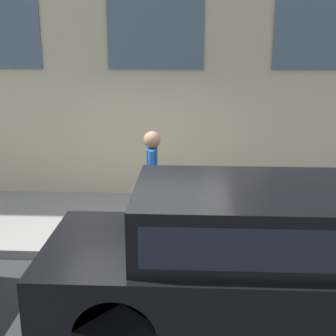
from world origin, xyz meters
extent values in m
plane|color=#2D2D30|center=(0.00, 0.00, 0.00)|extent=(80.00, 80.00, 0.00)
cube|color=gray|center=(1.33, 0.00, 0.07)|extent=(2.66, 60.00, 0.14)
cube|color=#4C6070|center=(2.64, -3.00, 3.38)|extent=(0.03, 1.76, 1.60)
cube|color=#4C6070|center=(2.64, 0.00, 3.38)|extent=(0.03, 1.76, 1.60)
cylinder|color=#2D7260|center=(0.59, -0.57, 0.16)|extent=(0.33, 0.33, 0.04)
cylinder|color=#2D7260|center=(0.59, -0.57, 0.42)|extent=(0.25, 0.25, 0.57)
sphere|color=#2C5D50|center=(0.59, -0.57, 0.71)|extent=(0.26, 0.26, 0.26)
cylinder|color=black|center=(0.59, -0.57, 0.79)|extent=(0.09, 0.09, 0.10)
cylinder|color=#2D7260|center=(0.59, -0.75, 0.49)|extent=(0.09, 0.10, 0.09)
cylinder|color=#2D7260|center=(0.59, -0.40, 0.49)|extent=(0.09, 0.10, 0.09)
cylinder|color=#232328|center=(0.70, -0.08, 0.53)|extent=(0.12, 0.12, 0.79)
cylinder|color=#232328|center=(0.86, -0.08, 0.53)|extent=(0.12, 0.12, 0.79)
cube|color=#1E59A5|center=(0.78, -0.08, 1.23)|extent=(0.21, 0.15, 0.59)
cylinder|color=#1E59A5|center=(0.63, -0.08, 1.24)|extent=(0.09, 0.09, 0.56)
cylinder|color=#1E59A5|center=(0.94, -0.08, 1.24)|extent=(0.09, 0.09, 0.56)
sphere|color=#8C6647|center=(0.78, -0.08, 1.66)|extent=(0.26, 0.26, 0.26)
cylinder|color=black|center=(-2.27, 0.03, 0.41)|extent=(0.24, 0.83, 0.83)
cylinder|color=black|center=(-0.66, 0.03, 0.41)|extent=(0.24, 0.83, 0.83)
cube|color=black|center=(-1.47, -1.41, 0.70)|extent=(1.84, 4.66, 0.58)
cube|color=black|center=(-1.47, -1.53, 1.33)|extent=(1.62, 2.89, 0.66)
cube|color=#1E232D|center=(-1.47, -1.53, 1.33)|extent=(1.63, 2.66, 0.42)
camera|label=1|loc=(-6.15, -0.67, 3.20)|focal=50.00mm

